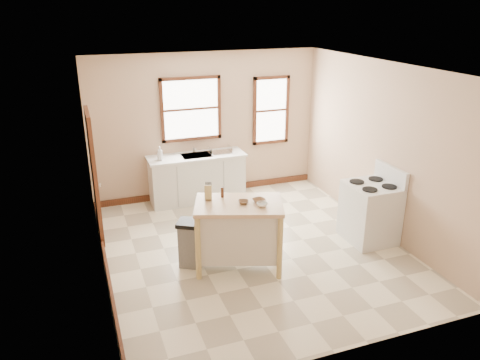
% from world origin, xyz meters
% --- Properties ---
extents(floor, '(5.00, 5.00, 0.00)m').
position_xyz_m(floor, '(0.00, 0.00, 0.00)').
color(floor, '#F4E8C1').
rests_on(floor, ground).
extents(ceiling, '(5.00, 5.00, 0.00)m').
position_xyz_m(ceiling, '(0.00, 0.00, 2.80)').
color(ceiling, white).
rests_on(ceiling, ground).
extents(wall_back, '(4.50, 0.04, 2.80)m').
position_xyz_m(wall_back, '(0.00, 2.50, 1.40)').
color(wall_back, tan).
rests_on(wall_back, ground).
extents(wall_left, '(0.04, 5.00, 2.80)m').
position_xyz_m(wall_left, '(-2.25, 0.00, 1.40)').
color(wall_left, tan).
rests_on(wall_left, ground).
extents(wall_right, '(0.04, 5.00, 2.80)m').
position_xyz_m(wall_right, '(2.25, 0.00, 1.40)').
color(wall_right, tan).
rests_on(wall_right, ground).
extents(window_main, '(1.17, 0.06, 1.22)m').
position_xyz_m(window_main, '(-0.30, 2.48, 1.75)').
color(window_main, '#402211').
rests_on(window_main, wall_back).
extents(window_side, '(0.77, 0.06, 1.37)m').
position_xyz_m(window_side, '(1.35, 2.48, 1.60)').
color(window_side, '#402211').
rests_on(window_side, wall_back).
extents(door_left, '(0.06, 0.90, 2.10)m').
position_xyz_m(door_left, '(-2.21, 1.30, 1.05)').
color(door_left, '#402211').
rests_on(door_left, ground).
extents(baseboard_back, '(4.50, 0.04, 0.12)m').
position_xyz_m(baseboard_back, '(0.00, 2.47, 0.06)').
color(baseboard_back, '#402211').
rests_on(baseboard_back, ground).
extents(baseboard_left, '(0.04, 5.00, 0.12)m').
position_xyz_m(baseboard_left, '(-2.22, 0.00, 0.06)').
color(baseboard_left, '#402211').
rests_on(baseboard_left, ground).
extents(sink_counter, '(1.86, 0.62, 0.92)m').
position_xyz_m(sink_counter, '(-0.30, 2.20, 0.46)').
color(sink_counter, beige).
rests_on(sink_counter, ground).
extents(faucet, '(0.03, 0.03, 0.22)m').
position_xyz_m(faucet, '(-0.30, 2.38, 1.03)').
color(faucet, silver).
rests_on(faucet, sink_counter).
extents(soap_bottle_a, '(0.11, 0.11, 0.26)m').
position_xyz_m(soap_bottle_a, '(-1.00, 2.13, 1.05)').
color(soap_bottle_a, '#B2B2B2').
rests_on(soap_bottle_a, sink_counter).
extents(soap_bottle_b, '(0.08, 0.08, 0.18)m').
position_xyz_m(soap_bottle_b, '(-1.00, 2.15, 1.01)').
color(soap_bottle_b, '#B2B2B2').
rests_on(soap_bottle_b, sink_counter).
extents(dish_rack, '(0.51, 0.44, 0.11)m').
position_xyz_m(dish_rack, '(0.17, 2.18, 0.97)').
color(dish_rack, silver).
rests_on(dish_rack, sink_counter).
extents(kitchen_island, '(1.42, 1.14, 1.00)m').
position_xyz_m(kitchen_island, '(-0.37, -0.39, 0.50)').
color(kitchen_island, tan).
rests_on(kitchen_island, ground).
extents(knife_block, '(0.13, 0.13, 0.20)m').
position_xyz_m(knife_block, '(-0.74, -0.11, 1.10)').
color(knife_block, tan).
rests_on(knife_block, kitchen_island).
extents(pepper_grinder, '(0.06, 0.06, 0.15)m').
position_xyz_m(pepper_grinder, '(-0.52, -0.11, 1.08)').
color(pepper_grinder, '#3C1D10').
rests_on(pepper_grinder, kitchen_island).
extents(bowl_a, '(0.20, 0.20, 0.04)m').
position_xyz_m(bowl_a, '(-0.31, -0.42, 1.02)').
color(bowl_a, brown).
rests_on(bowl_a, kitchen_island).
extents(bowl_b, '(0.21, 0.21, 0.04)m').
position_xyz_m(bowl_b, '(-0.09, -0.45, 1.03)').
color(bowl_b, brown).
rests_on(bowl_b, kitchen_island).
extents(bowl_c, '(0.16, 0.16, 0.05)m').
position_xyz_m(bowl_c, '(-0.11, -0.60, 1.03)').
color(bowl_c, silver).
rests_on(bowl_c, kitchen_island).
extents(trash_bin, '(0.47, 0.45, 0.71)m').
position_xyz_m(trash_bin, '(-1.02, -0.14, 0.36)').
color(trash_bin, slate).
rests_on(trash_bin, ground).
extents(gas_stove, '(0.77, 0.78, 1.23)m').
position_xyz_m(gas_stove, '(1.89, -0.34, 0.61)').
color(gas_stove, silver).
rests_on(gas_stove, ground).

